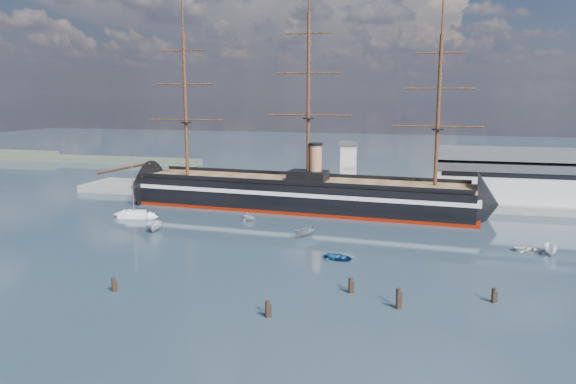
# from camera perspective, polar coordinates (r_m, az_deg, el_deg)

# --- Properties ---
(ground) EXTENTS (600.00, 600.00, 0.00)m
(ground) POSITION_cam_1_polar(r_m,az_deg,el_deg) (127.09, 2.43, -3.70)
(ground) COLOR #243543
(ground) RESTS_ON ground
(quay) EXTENTS (180.00, 18.00, 2.00)m
(quay) POSITION_cam_1_polar(r_m,az_deg,el_deg) (160.31, 8.72, -0.92)
(quay) COLOR slate
(quay) RESTS_ON ground
(warehouse) EXTENTS (63.00, 21.00, 11.60)m
(warehouse) POSITION_cam_1_polar(r_m,az_deg,el_deg) (165.13, 25.75, 1.32)
(warehouse) COLOR #B7BABC
(warehouse) RESTS_ON ground
(quay_tower) EXTENTS (5.00, 5.00, 15.00)m
(quay_tower) POSITION_cam_1_polar(r_m,az_deg,el_deg) (156.69, 6.15, 2.50)
(quay_tower) COLOR silver
(quay_tower) RESTS_ON ground
(shoreline) EXTENTS (120.00, 10.00, 4.00)m
(shoreline) POSITION_cam_1_polar(r_m,az_deg,el_deg) (273.43, -22.56, 3.25)
(shoreline) COLOR #3F4C38
(shoreline) RESTS_ON ground
(warship) EXTENTS (113.38, 22.07, 53.94)m
(warship) POSITION_cam_1_polar(r_m,az_deg,el_deg) (147.39, 0.61, -0.17)
(warship) COLOR black
(warship) RESTS_ON ground
(sailboat) EXTENTS (8.88, 3.75, 13.77)m
(sailboat) POSITION_cam_1_polar(r_m,az_deg,el_deg) (142.04, -15.18, -2.22)
(sailboat) COLOR silver
(sailboat) RESTS_ON ground
(motorboat_a) EXTENTS (6.79, 3.32, 2.60)m
(motorboat_a) POSITION_cam_1_polar(r_m,az_deg,el_deg) (127.79, -13.30, -3.89)
(motorboat_a) COLOR silver
(motorboat_a) RESTS_ON ground
(motorboat_b) EXTENTS (2.28, 3.68, 1.60)m
(motorboat_b) POSITION_cam_1_polar(r_m,az_deg,el_deg) (103.90, 5.17, -6.89)
(motorboat_b) COLOR navy
(motorboat_b) RESTS_ON ground
(motorboat_c) EXTENTS (6.70, 5.59, 2.59)m
(motorboat_c) POSITION_cam_1_polar(r_m,az_deg,el_deg) (119.09, 1.72, -4.64)
(motorboat_c) COLOR slate
(motorboat_c) RESTS_ON ground
(motorboat_d) EXTENTS (5.65, 6.84, 2.32)m
(motorboat_d) POSITION_cam_1_polar(r_m,az_deg,el_deg) (134.81, -4.06, -2.92)
(motorboat_d) COLOR silver
(motorboat_d) RESTS_ON ground
(motorboat_e) EXTENTS (1.37, 3.39, 1.58)m
(motorboat_e) POSITION_cam_1_polar(r_m,az_deg,el_deg) (118.05, 23.30, -5.61)
(motorboat_e) COLOR silver
(motorboat_e) RESTS_ON ground
(motorboat_f) EXTENTS (6.29, 2.55, 2.48)m
(motorboat_f) POSITION_cam_1_polar(r_m,az_deg,el_deg) (117.66, 25.11, -5.80)
(motorboat_f) COLOR white
(motorboat_f) RESTS_ON ground
(piling_near_left) EXTENTS (0.64, 0.64, 2.92)m
(piling_near_left) POSITION_cam_1_polar(r_m,az_deg,el_deg) (91.83, -17.25, -9.62)
(piling_near_left) COLOR black
(piling_near_left) RESTS_ON ground
(piling_near_mid) EXTENTS (0.64, 0.64, 3.08)m
(piling_near_mid) POSITION_cam_1_polar(r_m,az_deg,el_deg) (78.47, -2.10, -12.59)
(piling_near_mid) COLOR black
(piling_near_mid) RESTS_ON ground
(piling_near_right) EXTENTS (0.64, 0.64, 3.73)m
(piling_near_right) POSITION_cam_1_polar(r_m,az_deg,el_deg) (82.76, 11.09, -11.55)
(piling_near_right) COLOR black
(piling_near_right) RESTS_ON ground
(piling_far_right) EXTENTS (0.64, 0.64, 2.90)m
(piling_far_right) POSITION_cam_1_polar(r_m,az_deg,el_deg) (88.71, 20.12, -10.49)
(piling_far_right) COLOR black
(piling_far_right) RESTS_ON ground
(piling_extra) EXTENTS (0.64, 0.64, 3.10)m
(piling_extra) POSITION_cam_1_polar(r_m,az_deg,el_deg) (87.71, 6.34, -10.15)
(piling_extra) COLOR black
(piling_extra) RESTS_ON ground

